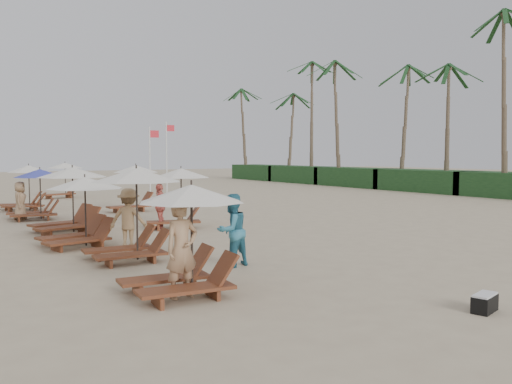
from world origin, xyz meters
TOP-DOWN VIEW (x-y plane):
  - ground at (0.00, 0.00)m, footprint 160.00×160.00m
  - shrub_hedge at (22.00, 14.50)m, footprint 3.20×53.00m
  - palm_row at (21.91, 15.40)m, footprint 7.00×52.00m
  - lounger_station_0 at (-5.73, -2.92)m, footprint 2.45×2.13m
  - lounger_station_1 at (-5.42, 0.97)m, footprint 2.55×2.39m
  - lounger_station_2 at (-6.02, 3.87)m, footprint 2.57×2.25m
  - lounger_station_3 at (-5.65, 7.02)m, footprint 2.76×2.44m
  - lounger_station_4 at (-5.87, 11.68)m, footprint 2.46×2.12m
  - lounger_station_5 at (-5.63, 15.96)m, footprint 2.47×2.37m
  - inland_station_0 at (-1.81, 6.07)m, footprint 2.73×2.24m
  - inland_station_1 at (-1.28, 12.60)m, footprint 2.73×2.24m
  - inland_station_2 at (-2.33, 22.67)m, footprint 2.75×2.24m
  - beachgoer_near at (-5.82, -3.11)m, footprint 0.73×0.53m
  - beachgoer_mid_a at (-3.58, -1.12)m, footprint 1.00×0.86m
  - beachgoer_mid_b at (-4.95, 2.46)m, footprint 1.31×1.24m
  - beachgoer_far_a at (-2.52, 6.12)m, footprint 0.93×1.03m
  - beachgoer_far_b at (-6.45, 11.75)m, footprint 0.77×0.92m
  - duffel_bag at (-1.73, -6.79)m, footprint 0.64×0.44m
  - flag_pole_near at (1.03, 16.20)m, footprint 0.60×0.08m
  - flag_pole_far at (3.54, 19.78)m, footprint 0.60×0.08m

SIDE VIEW (x-z plane):
  - ground at x=0.00m, z-range 0.00..0.00m
  - duffel_bag at x=-1.73m, z-range 0.00..0.32m
  - shrub_hedge at x=22.00m, z-range 0.00..1.60m
  - beachgoer_far_b at x=-6.45m, z-range 0.00..1.62m
  - beachgoer_far_a at x=-2.52m, z-range 0.00..1.68m
  - beachgoer_mid_b at x=-4.95m, z-range 0.00..1.78m
  - beachgoer_mid_a at x=-3.58m, z-range 0.00..1.79m
  - beachgoer_near at x=-5.82m, z-range 0.00..1.88m
  - lounger_station_5 at x=-5.63m, z-range -0.06..2.16m
  - lounger_station_2 at x=-6.02m, z-range 0.04..2.11m
  - lounger_station_4 at x=-5.87m, z-range 0.01..2.15m
  - lounger_station_0 at x=-5.73m, z-range 0.01..2.17m
  - lounger_station_3 at x=-5.65m, z-range 0.03..2.32m
  - lounger_station_1 at x=-5.42m, z-range 0.12..2.51m
  - inland_station_1 at x=-1.28m, z-range 0.23..2.45m
  - inland_station_2 at x=-2.33m, z-range 0.25..2.47m
  - inland_station_0 at x=-1.81m, z-range 0.26..2.48m
  - flag_pole_near at x=1.03m, z-range 0.24..4.53m
  - flag_pole_far at x=3.54m, z-range 0.25..5.08m
  - palm_row at x=21.91m, z-range 3.76..16.06m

